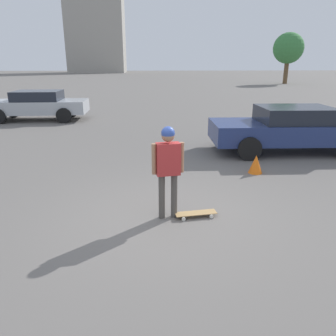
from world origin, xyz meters
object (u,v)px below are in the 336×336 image
at_px(person, 168,162).
at_px(skateboard, 196,213).
at_px(car_parked_near, 291,128).
at_px(car_parked_far, 37,105).
at_px(traffic_cone, 256,164).

bearing_deg(person, skateboard, -11.32).
xyz_separation_m(car_parked_near, car_parked_far, (9.83, -6.37, 0.00)).
distance_m(person, car_parked_far, 12.27).
bearing_deg(car_parked_near, person, 48.45).
relative_size(skateboard, car_parked_near, 0.16).
distance_m(person, skateboard, 1.11).
bearing_deg(traffic_cone, skateboard, 52.75).
xyz_separation_m(skateboard, car_parked_near, (-3.50, -4.45, 0.68)).
xyz_separation_m(skateboard, traffic_cone, (-1.83, -2.40, 0.17)).
relative_size(person, car_parked_far, 0.35).
bearing_deg(person, car_parked_far, 108.40).
distance_m(skateboard, car_parked_far, 12.55).
relative_size(skateboard, traffic_cone, 1.68).
bearing_deg(traffic_cone, car_parked_far, -45.90).
bearing_deg(car_parked_far, traffic_cone, 132.24).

